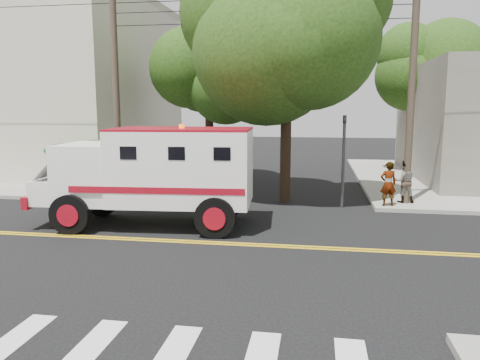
# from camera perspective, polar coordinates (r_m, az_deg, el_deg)

# --- Properties ---
(ground) EXTENTS (100.00, 100.00, 0.00)m
(ground) POSITION_cam_1_polar(r_m,az_deg,el_deg) (13.67, -2.78, -7.71)
(ground) COLOR black
(ground) RESTS_ON ground
(sidewalk_nw) EXTENTS (17.00, 17.00, 0.15)m
(sidewalk_nw) POSITION_cam_1_polar(r_m,az_deg,el_deg) (31.17, -22.20, 1.14)
(sidewalk_nw) COLOR gray
(sidewalk_nw) RESTS_ON ground
(building_left) EXTENTS (16.00, 14.00, 10.00)m
(building_left) POSITION_cam_1_polar(r_m,az_deg,el_deg) (33.30, -24.33, 10.23)
(building_left) COLOR beige
(building_left) RESTS_ON sidewalk_nw
(utility_pole_left) EXTENTS (0.28, 0.28, 9.00)m
(utility_pole_left) POSITION_cam_1_polar(r_m,az_deg,el_deg) (20.60, -14.87, 10.24)
(utility_pole_left) COLOR #382D23
(utility_pole_left) RESTS_ON ground
(utility_pole_right) EXTENTS (0.28, 0.28, 9.00)m
(utility_pole_right) POSITION_cam_1_polar(r_m,az_deg,el_deg) (19.34, 20.19, 10.11)
(utility_pole_right) COLOR #382D23
(utility_pole_right) RESTS_ON ground
(tree_main) EXTENTS (6.08, 5.70, 9.85)m
(tree_main) POSITION_cam_1_polar(r_m,az_deg,el_deg) (19.32, 7.12, 18.63)
(tree_main) COLOR black
(tree_main) RESTS_ON ground
(tree_left) EXTENTS (4.48, 4.20, 7.70)m
(tree_left) POSITION_cam_1_polar(r_m,az_deg,el_deg) (25.26, -3.21, 12.99)
(tree_left) COLOR black
(tree_left) RESTS_ON ground
(tree_right) EXTENTS (4.80, 4.50, 8.20)m
(tree_right) POSITION_cam_1_polar(r_m,az_deg,el_deg) (29.30, 21.84, 12.52)
(tree_right) COLOR black
(tree_right) RESTS_ON ground
(traffic_signal) EXTENTS (0.15, 0.18, 3.60)m
(traffic_signal) POSITION_cam_1_polar(r_m,az_deg,el_deg) (18.51, 12.52, 3.46)
(traffic_signal) COLOR #3F3F42
(traffic_signal) RESTS_ON ground
(accessibility_sign) EXTENTS (0.45, 0.10, 2.02)m
(accessibility_sign) POSITION_cam_1_polar(r_m,az_deg,el_deg) (21.15, -15.83, 1.64)
(accessibility_sign) COLOR #3F3F42
(accessibility_sign) RESTS_ON ground
(palm_planter) EXTENTS (3.52, 2.63, 2.36)m
(palm_planter) POSITION_cam_1_polar(r_m,az_deg,el_deg) (22.07, -18.27, 2.55)
(palm_planter) COLOR #1E3314
(palm_planter) RESTS_ON sidewalk_nw
(armored_truck) EXTENTS (7.27, 3.29, 3.23)m
(armored_truck) POSITION_cam_1_polar(r_m,az_deg,el_deg) (15.55, -10.33, 1.12)
(armored_truck) COLOR white
(armored_truck) RESTS_ON ground
(pedestrian_a) EXTENTS (0.69, 0.52, 1.71)m
(pedestrian_a) POSITION_cam_1_polar(r_m,az_deg,el_deg) (18.73, 17.61, -0.45)
(pedestrian_a) COLOR gray
(pedestrian_a) RESTS_ON sidewalk_ne
(pedestrian_b) EXTENTS (0.86, 0.69, 1.71)m
(pedestrian_b) POSITION_cam_1_polar(r_m,az_deg,el_deg) (19.60, 19.40, -0.14)
(pedestrian_b) COLOR gray
(pedestrian_b) RESTS_ON sidewalk_ne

